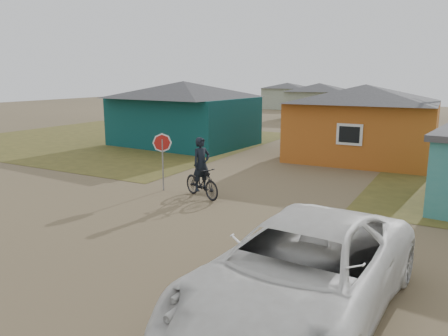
# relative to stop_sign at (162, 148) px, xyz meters

# --- Properties ---
(ground) EXTENTS (120.00, 120.00, 0.00)m
(ground) POSITION_rel_stop_sign_xyz_m (2.76, -3.59, -1.65)
(ground) COLOR brown
(grass_nw) EXTENTS (20.00, 18.00, 0.00)m
(grass_nw) POSITION_rel_stop_sign_xyz_m (-11.24, 9.41, -1.64)
(grass_nw) COLOR brown
(grass_nw) RESTS_ON ground
(house_teal) EXTENTS (8.93, 7.08, 4.00)m
(house_teal) POSITION_rel_stop_sign_xyz_m (-5.74, 9.91, 0.41)
(house_teal) COLOR #0A3637
(house_teal) RESTS_ON ground
(house_yellow) EXTENTS (7.72, 6.76, 3.90)m
(house_yellow) POSITION_rel_stop_sign_xyz_m (5.26, 10.41, 0.35)
(house_yellow) COLOR #B0581B
(house_yellow) RESTS_ON ground
(house_pale_west) EXTENTS (7.04, 6.15, 3.60)m
(house_pale_west) POSITION_rel_stop_sign_xyz_m (-3.24, 30.41, 0.21)
(house_pale_west) COLOR #9AA58E
(house_pale_west) RESTS_ON ground
(house_pale_north) EXTENTS (6.28, 5.81, 3.40)m
(house_pale_north) POSITION_rel_stop_sign_xyz_m (-11.24, 42.41, 0.10)
(house_pale_north) COLOR #9AA58E
(house_pale_north) RESTS_ON ground
(stop_sign) EXTENTS (0.70, 0.25, 2.22)m
(stop_sign) POSITION_rel_stop_sign_xyz_m (0.00, 0.00, 0.00)
(stop_sign) COLOR gray
(stop_sign) RESTS_ON ground
(cyclist) EXTENTS (2.01, 1.25, 2.20)m
(cyclist) POSITION_rel_stop_sign_xyz_m (1.82, -0.14, -0.85)
(cyclist) COLOR black
(cyclist) RESTS_ON ground
(vehicle) EXTENTS (3.32, 6.57, 1.78)m
(vehicle) POSITION_rel_stop_sign_xyz_m (7.63, -6.05, -0.76)
(vehicle) COLOR white
(vehicle) RESTS_ON ground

